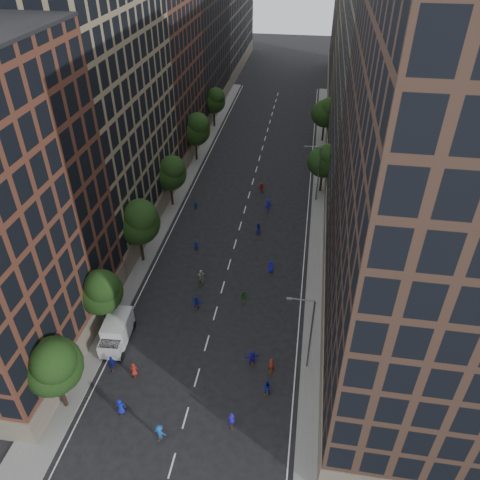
% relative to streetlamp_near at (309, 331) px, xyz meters
% --- Properties ---
extents(ground, '(240.00, 240.00, 0.00)m').
position_rel_streetlamp_near_xyz_m(ground, '(-10.37, 28.00, -5.17)').
color(ground, black).
rests_on(ground, ground).
extents(sidewalk_left, '(4.00, 105.00, 0.15)m').
position_rel_streetlamp_near_xyz_m(sidewalk_left, '(-22.37, 35.50, -5.09)').
color(sidewalk_left, slate).
rests_on(sidewalk_left, ground).
extents(sidewalk_right, '(4.00, 105.00, 0.15)m').
position_rel_streetlamp_near_xyz_m(sidewalk_right, '(1.63, 35.50, -5.09)').
color(sidewalk_right, slate).
rests_on(sidewalk_right, ground).
extents(bldg_left_b, '(14.00, 26.00, 34.00)m').
position_rel_streetlamp_near_xyz_m(bldg_left_b, '(-29.37, 23.00, 11.83)').
color(bldg_left_b, '#8A7A5A').
rests_on(bldg_left_b, ground).
extents(bldg_left_c, '(14.00, 20.00, 28.00)m').
position_rel_streetlamp_near_xyz_m(bldg_left_c, '(-29.37, 46.00, 8.83)').
color(bldg_left_c, brown).
rests_on(bldg_left_c, ground).
extents(bldg_left_d, '(14.00, 28.00, 32.00)m').
position_rel_streetlamp_near_xyz_m(bldg_left_d, '(-29.37, 70.00, 10.83)').
color(bldg_left_d, '#2D231E').
rests_on(bldg_left_d, ground).
extents(bldg_left_e, '(14.00, 40.00, 26.00)m').
position_rel_streetlamp_near_xyz_m(bldg_left_e, '(-29.37, 104.00, 7.83)').
color(bldg_left_e, '#60594F').
rests_on(bldg_left_e, ground).
extents(bldg_right_a, '(14.00, 30.00, 36.00)m').
position_rel_streetlamp_near_xyz_m(bldg_right_a, '(8.63, 3.00, 12.83)').
color(bldg_right_a, '#412C22').
rests_on(bldg_right_a, ground).
extents(bldg_right_b, '(14.00, 28.00, 33.00)m').
position_rel_streetlamp_near_xyz_m(bldg_right_b, '(8.63, 32.00, 11.33)').
color(bldg_right_b, '#60594F').
rests_on(bldg_right_b, ground).
extents(bldg_right_c, '(14.00, 26.00, 35.00)m').
position_rel_streetlamp_near_xyz_m(bldg_right_c, '(8.63, 59.00, 12.33)').
color(bldg_right_c, '#8A7A5A').
rests_on(bldg_right_c, ground).
extents(bldg_right_d, '(14.00, 40.00, 30.00)m').
position_rel_streetlamp_near_xyz_m(bldg_right_d, '(8.63, 92.00, 9.83)').
color(bldg_right_d, '#412C22').
rests_on(bldg_right_d, ground).
extents(tree_left_0, '(5.20, 5.20, 8.83)m').
position_rel_streetlamp_near_xyz_m(tree_left_0, '(-21.38, -8.15, 0.79)').
color(tree_left_0, black).
rests_on(tree_left_0, ground).
extents(tree_left_1, '(4.80, 4.80, 8.21)m').
position_rel_streetlamp_near_xyz_m(tree_left_1, '(-21.39, 1.86, 0.38)').
color(tree_left_1, black).
rests_on(tree_left_1, ground).
extents(tree_left_2, '(5.60, 5.60, 9.45)m').
position_rel_streetlamp_near_xyz_m(tree_left_2, '(-21.36, 13.83, 1.19)').
color(tree_left_2, black).
rests_on(tree_left_2, ground).
extents(tree_left_3, '(5.00, 5.00, 8.58)m').
position_rel_streetlamp_near_xyz_m(tree_left_3, '(-21.38, 27.85, 0.65)').
color(tree_left_3, black).
rests_on(tree_left_3, ground).
extents(tree_left_4, '(5.40, 5.40, 9.08)m').
position_rel_streetlamp_near_xyz_m(tree_left_4, '(-21.37, 43.84, 0.93)').
color(tree_left_4, black).
rests_on(tree_left_4, ground).
extents(tree_left_5, '(4.80, 4.80, 8.33)m').
position_rel_streetlamp_near_xyz_m(tree_left_5, '(-21.39, 59.86, 0.51)').
color(tree_left_5, black).
rests_on(tree_left_5, ground).
extents(tree_right_a, '(5.00, 5.00, 8.39)m').
position_rel_streetlamp_near_xyz_m(tree_right_a, '(1.02, 35.85, 0.46)').
color(tree_right_a, black).
rests_on(tree_right_a, ground).
extents(tree_right_b, '(5.20, 5.20, 8.83)m').
position_rel_streetlamp_near_xyz_m(tree_right_b, '(1.02, 55.85, 0.79)').
color(tree_right_b, black).
rests_on(tree_right_b, ground).
extents(streetlamp_near, '(2.64, 0.22, 9.06)m').
position_rel_streetlamp_near_xyz_m(streetlamp_near, '(0.00, 0.00, 0.00)').
color(streetlamp_near, '#595B60').
rests_on(streetlamp_near, ground).
extents(streetlamp_far, '(2.64, 0.22, 9.06)m').
position_rel_streetlamp_near_xyz_m(streetlamp_far, '(0.00, 33.00, 0.00)').
color(streetlamp_far, '#595B60').
rests_on(streetlamp_far, ground).
extents(cargo_van, '(2.86, 5.51, 2.85)m').
position_rel_streetlamp_near_xyz_m(cargo_van, '(-19.68, 0.21, -3.67)').
color(cargo_van, silver).
rests_on(cargo_van, ground).
extents(skater_0, '(0.98, 0.75, 1.81)m').
position_rel_streetlamp_near_xyz_m(skater_0, '(-16.23, -7.90, -4.26)').
color(skater_0, '#131D9D').
rests_on(skater_0, ground).
extents(skater_1, '(0.74, 0.62, 1.75)m').
position_rel_streetlamp_near_xyz_m(skater_1, '(-6.10, -7.62, -4.29)').
color(skater_1, '#2117BC').
rests_on(skater_1, ground).
extents(skater_2, '(0.93, 0.79, 1.68)m').
position_rel_streetlamp_near_xyz_m(skater_2, '(-3.39, -3.67, -4.33)').
color(skater_2, navy).
rests_on(skater_2, ground).
extents(skater_3, '(1.17, 0.81, 1.65)m').
position_rel_streetlamp_near_xyz_m(skater_3, '(-12.00, -9.74, -4.34)').
color(skater_3, '#1657B4').
rests_on(skater_3, ground).
extents(skater_4, '(1.09, 0.71, 1.73)m').
position_rel_streetlamp_near_xyz_m(skater_4, '(-18.87, -3.33, -4.30)').
color(skater_4, navy).
rests_on(skater_4, ground).
extents(skater_5, '(1.64, 0.95, 1.69)m').
position_rel_streetlamp_near_xyz_m(skater_5, '(-5.26, -0.43, -4.32)').
color(skater_5, '#1D14A8').
rests_on(skater_5, ground).
extents(skater_6, '(0.89, 0.77, 1.55)m').
position_rel_streetlamp_near_xyz_m(skater_6, '(-16.51, -3.65, -4.39)').
color(skater_6, maroon).
rests_on(skater_6, ground).
extents(skater_7, '(0.70, 0.52, 1.75)m').
position_rel_streetlamp_near_xyz_m(skater_7, '(-3.27, -1.09, -4.29)').
color(skater_7, maroon).
rests_on(skater_7, ground).
extents(skater_8, '(0.87, 0.74, 1.55)m').
position_rel_streetlamp_near_xyz_m(skater_8, '(-13.26, 11.35, -4.39)').
color(skater_8, beige).
rests_on(skater_8, ground).
extents(skater_9, '(1.25, 1.01, 1.69)m').
position_rel_streetlamp_near_xyz_m(skater_9, '(-12.95, 10.82, -4.32)').
color(skater_9, '#414146').
rests_on(skater_9, ground).
extents(skater_10, '(0.99, 0.48, 1.63)m').
position_rel_streetlamp_near_xyz_m(skater_10, '(-7.44, 8.31, -4.35)').
color(skater_10, '#206C24').
rests_on(skater_10, ground).
extents(skater_11, '(1.54, 0.76, 1.59)m').
position_rel_streetlamp_near_xyz_m(skater_11, '(-12.63, 6.53, -4.37)').
color(skater_11, '#1426A5').
rests_on(skater_11, ground).
extents(skater_12, '(0.84, 0.57, 1.66)m').
position_rel_streetlamp_near_xyz_m(skater_12, '(-4.92, 14.32, -4.34)').
color(skater_12, '#1515AC').
rests_on(skater_12, ground).
extents(skater_13, '(0.61, 0.45, 1.54)m').
position_rel_streetlamp_near_xyz_m(skater_13, '(-15.22, 17.03, -4.40)').
color(skater_13, '#121793').
rests_on(skater_13, ground).
extents(skater_14, '(0.99, 0.86, 1.74)m').
position_rel_streetlamp_near_xyz_m(skater_14, '(-7.58, 22.29, -4.30)').
color(skater_14, '#13239D').
rests_on(skater_14, ground).
extents(skater_15, '(1.43, 1.15, 1.93)m').
position_rel_streetlamp_near_xyz_m(skater_15, '(-6.84, 28.59, -4.20)').
color(skater_15, '#111290').
rests_on(skater_15, ground).
extents(skater_16, '(0.94, 0.48, 1.53)m').
position_rel_streetlamp_near_xyz_m(skater_16, '(-17.60, 26.91, -4.40)').
color(skater_16, '#143BA3').
rests_on(skater_16, ground).
extents(skater_17, '(1.45, 0.88, 1.50)m').
position_rel_streetlamp_near_xyz_m(skater_17, '(-8.52, 34.27, -4.42)').
color(skater_17, maroon).
rests_on(skater_17, ground).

